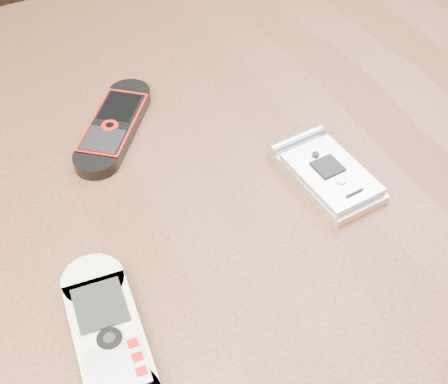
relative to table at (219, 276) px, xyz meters
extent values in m
cube|color=black|center=(0.00, 0.00, 0.09)|extent=(1.20, 0.80, 0.03)
cube|color=black|center=(0.54, 0.34, -0.29)|extent=(0.06, 0.06, 0.71)
cube|color=beige|center=(-0.13, -0.08, 0.11)|extent=(0.06, 0.15, 0.02)
cube|color=black|center=(-0.05, 0.13, 0.11)|extent=(0.12, 0.13, 0.01)
cube|color=silver|center=(0.10, -0.02, 0.11)|extent=(0.06, 0.11, 0.02)
camera|label=1|loc=(-0.16, -0.32, 0.49)|focal=50.00mm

